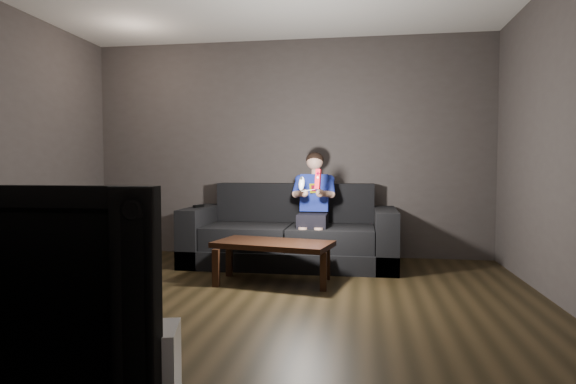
# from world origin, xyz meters

# --- Properties ---
(floor) EXTENTS (5.00, 5.00, 0.00)m
(floor) POSITION_xyz_m (0.00, 0.00, 0.00)
(floor) COLOR black
(floor) RESTS_ON ground
(back_wall) EXTENTS (5.00, 0.04, 2.70)m
(back_wall) POSITION_xyz_m (0.00, 2.50, 1.35)
(back_wall) COLOR #413A39
(back_wall) RESTS_ON ground
(sofa) EXTENTS (2.37, 1.03, 0.92)m
(sofa) POSITION_xyz_m (0.12, 1.93, 0.30)
(sofa) COLOR black
(sofa) RESTS_ON floor
(child) EXTENTS (0.48, 0.58, 1.17)m
(child) POSITION_xyz_m (0.39, 1.87, 0.77)
(child) COLOR black
(child) RESTS_ON sofa
(wii_remote_red) EXTENTS (0.07, 0.09, 0.21)m
(wii_remote_red) POSITION_xyz_m (0.48, 1.41, 0.99)
(wii_remote_red) COLOR red
(wii_remote_red) RESTS_ON child
(nunchuk_white) EXTENTS (0.08, 0.11, 0.16)m
(nunchuk_white) POSITION_xyz_m (0.31, 1.42, 0.95)
(nunchuk_white) COLOR white
(nunchuk_white) RESTS_ON child
(wii_remote_black) EXTENTS (0.09, 0.17, 0.03)m
(wii_remote_black) POSITION_xyz_m (-0.95, 1.84, 0.66)
(wii_remote_black) COLOR black
(wii_remote_black) RESTS_ON sofa
(coffee_table) EXTENTS (1.19, 0.76, 0.40)m
(coffee_table) POSITION_xyz_m (0.09, 1.01, 0.35)
(coffee_table) COLOR black
(coffee_table) RESTS_ON floor
(wii_console) EXTENTS (0.09, 0.17, 0.22)m
(wii_console) POSITION_xyz_m (0.41, -2.27, 0.57)
(wii_console) COLOR white
(wii_console) RESTS_ON media_console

